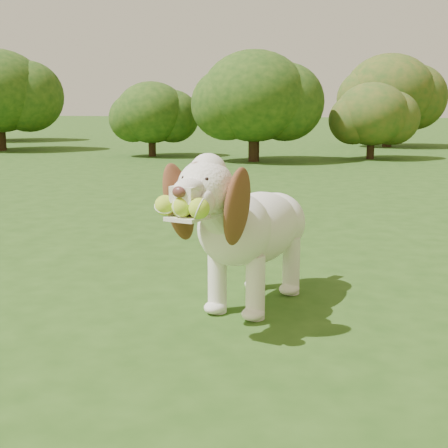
# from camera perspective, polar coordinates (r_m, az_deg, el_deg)

# --- Properties ---
(ground) EXTENTS (80.00, 80.00, 0.00)m
(ground) POSITION_cam_1_polar(r_m,az_deg,el_deg) (3.16, -0.40, -7.94)
(ground) COLOR #244814
(ground) RESTS_ON ground
(dog) EXTENTS (0.63, 1.24, 0.82)m
(dog) POSITION_cam_1_polar(r_m,az_deg,el_deg) (3.09, 2.19, -0.02)
(dog) COLOR white
(dog) RESTS_ON ground
(shrub_a) EXTENTS (1.36, 1.36, 1.41)m
(shrub_a) POSITION_cam_1_polar(r_m,az_deg,el_deg) (12.07, -6.65, 10.09)
(shrub_a) COLOR #382314
(shrub_a) RESTS_ON ground
(shrub_b) EXTENTS (1.84, 1.84, 1.91)m
(shrub_b) POSITION_cam_1_polar(r_m,az_deg,el_deg) (10.96, 2.79, 11.59)
(shrub_b) COLOR #382314
(shrub_b) RESTS_ON ground
(shrub_i) EXTENTS (2.04, 2.04, 2.11)m
(shrub_i) POSITION_cam_1_polar(r_m,az_deg,el_deg) (15.03, 14.89, 11.57)
(shrub_i) COLOR #382314
(shrub_i) RESTS_ON ground
(shrub_c) EXTENTS (1.33, 1.33, 1.38)m
(shrub_c) POSITION_cam_1_polar(r_m,az_deg,el_deg) (11.73, 13.38, 9.75)
(shrub_c) COLOR #382314
(shrub_c) RESTS_ON ground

